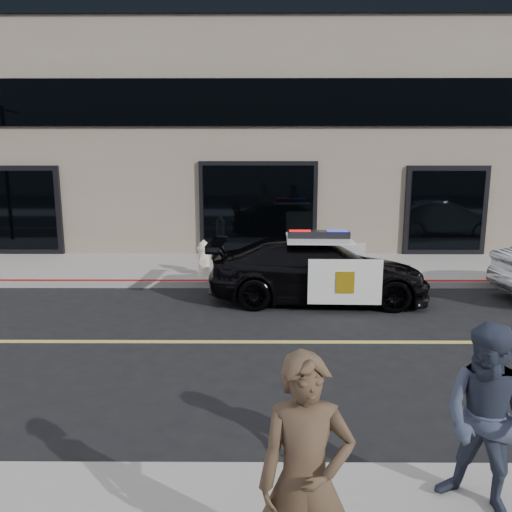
{
  "coord_description": "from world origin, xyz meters",
  "views": [
    {
      "loc": [
        -0.99,
        -7.68,
        2.91
      ],
      "look_at": [
        -1.04,
        2.2,
        1.0
      ],
      "focal_mm": 35.0,
      "sensor_mm": 36.0,
      "label": 1
    }
  ],
  "objects_px": {
    "police_car": "(318,270)",
    "fire_hydrant": "(204,258)",
    "pedestrian_b": "(490,421)",
    "pedestrian_a": "(305,482)"
  },
  "relations": [
    {
      "from": "pedestrian_b",
      "to": "pedestrian_a",
      "type": "bearing_deg",
      "value": -110.29
    },
    {
      "from": "fire_hydrant",
      "to": "pedestrian_a",
      "type": "bearing_deg",
      "value": -79.96
    },
    {
      "from": "pedestrian_a",
      "to": "pedestrian_b",
      "type": "bearing_deg",
      "value": 26.84
    },
    {
      "from": "fire_hydrant",
      "to": "pedestrian_a",
      "type": "height_order",
      "value": "pedestrian_a"
    },
    {
      "from": "pedestrian_b",
      "to": "fire_hydrant",
      "type": "bearing_deg",
      "value": 151.78
    },
    {
      "from": "police_car",
      "to": "pedestrian_b",
      "type": "bearing_deg",
      "value": -85.21
    },
    {
      "from": "police_car",
      "to": "fire_hydrant",
      "type": "height_order",
      "value": "police_car"
    },
    {
      "from": "fire_hydrant",
      "to": "police_car",
      "type": "bearing_deg",
      "value": -34.79
    },
    {
      "from": "police_car",
      "to": "pedestrian_a",
      "type": "distance_m",
      "value": 7.46
    },
    {
      "from": "pedestrian_a",
      "to": "police_car",
      "type": "bearing_deg",
      "value": 81.16
    }
  ]
}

